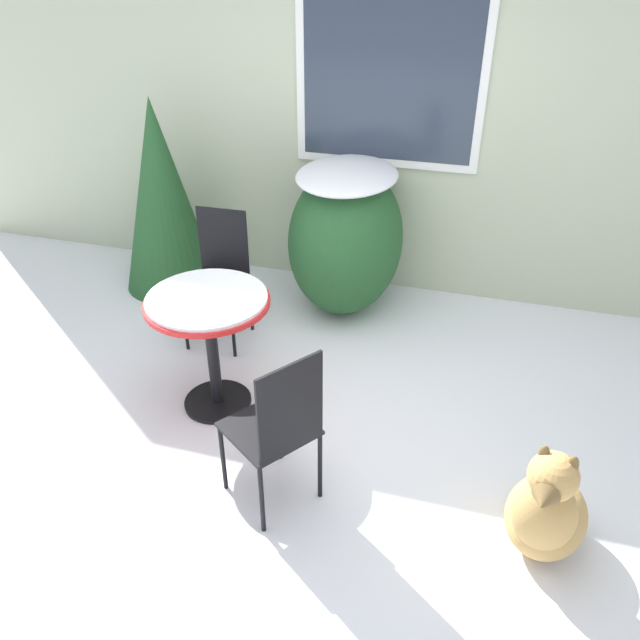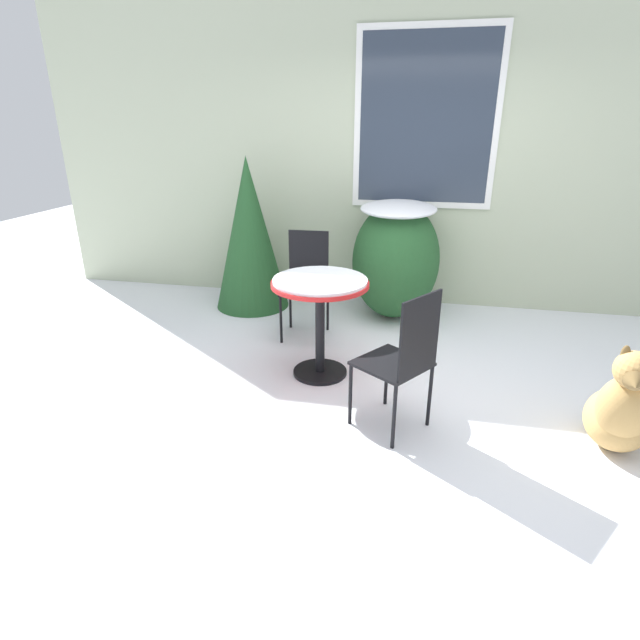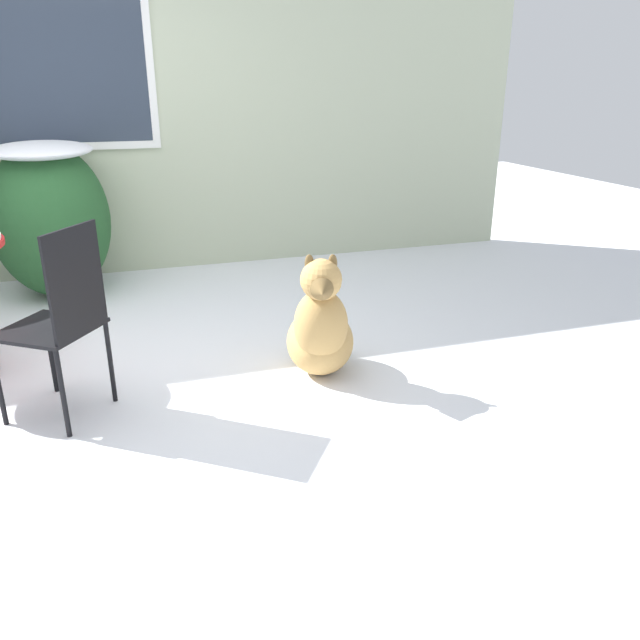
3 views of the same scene
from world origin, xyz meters
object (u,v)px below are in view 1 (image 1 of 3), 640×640
(patio_table, at_px, (209,320))
(patio_chair_far_side, at_px, (278,426))
(dog, at_px, (546,511))
(patio_chair_near_table, at_px, (219,272))

(patio_table, relative_size, patio_chair_far_side, 0.83)
(patio_table, bearing_deg, dog, -17.05)
(patio_chair_far_side, relative_size, dog, 1.31)
(patio_table, distance_m, patio_chair_far_side, 0.93)
(patio_chair_near_table, xyz_separation_m, dog, (2.23, -1.36, -0.25))
(patio_chair_near_table, relative_size, dog, 1.31)
(patio_chair_near_table, xyz_separation_m, patio_chair_far_side, (0.94, -1.41, 0.00))
(patio_table, relative_size, patio_chair_near_table, 0.83)
(patio_table, distance_m, patio_chair_near_table, 0.82)
(patio_chair_near_table, height_order, patio_chair_far_side, same)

